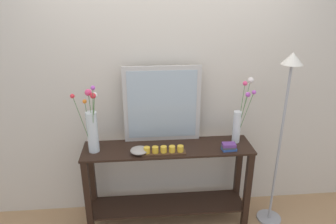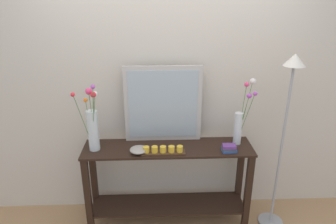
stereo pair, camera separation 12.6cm
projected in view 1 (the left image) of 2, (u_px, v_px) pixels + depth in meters
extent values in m
cube|color=#A87F56|center=(168.00, 220.00, 3.15)|extent=(7.00, 6.00, 0.02)
cube|color=beige|center=(165.00, 83.00, 2.93)|extent=(6.40, 0.08, 2.70)
cube|color=black|center=(168.00, 148.00, 2.85)|extent=(1.56, 0.38, 0.02)
cube|color=black|center=(168.00, 204.00, 3.08)|extent=(1.50, 0.34, 0.02)
cube|color=black|center=(88.00, 200.00, 2.79)|extent=(0.06, 0.06, 0.80)
cube|color=black|center=(247.00, 191.00, 2.92)|extent=(0.06, 0.06, 0.80)
cube|color=black|center=(93.00, 181.00, 3.07)|extent=(0.06, 0.06, 0.80)
cube|color=black|center=(238.00, 173.00, 3.20)|extent=(0.06, 0.06, 0.80)
cube|color=#B7B2AD|center=(162.00, 104.00, 2.85)|extent=(0.71, 0.03, 0.73)
cube|color=#9EADB7|center=(162.00, 105.00, 2.84)|extent=(0.63, 0.00, 0.65)
cylinder|color=silver|center=(93.00, 132.00, 2.71)|extent=(0.10, 0.10, 0.37)
cylinder|color=#4C753D|center=(93.00, 120.00, 2.62)|extent=(0.07, 0.11, 0.60)
sphere|color=#B24CB7|center=(93.00, 88.00, 2.46)|extent=(0.04, 0.04, 0.04)
cylinder|color=#4C753D|center=(94.00, 123.00, 2.65)|extent=(0.04, 0.09, 0.52)
sphere|color=red|center=(93.00, 96.00, 2.52)|extent=(0.05, 0.05, 0.05)
cylinder|color=#4C753D|center=(89.00, 126.00, 2.69)|extent=(0.04, 0.02, 0.45)
sphere|color=orange|center=(85.00, 101.00, 2.62)|extent=(0.04, 0.04, 0.04)
cylinder|color=#4C753D|center=(92.00, 122.00, 2.65)|extent=(0.01, 0.05, 0.55)
sphere|color=#EA4275|center=(88.00, 92.00, 2.53)|extent=(0.06, 0.06, 0.06)
cylinder|color=#4C753D|center=(83.00, 124.00, 2.62)|extent=(0.11, 0.10, 0.54)
sphere|color=red|center=(72.00, 96.00, 2.47)|extent=(0.04, 0.04, 0.04)
cylinder|color=#4C753D|center=(94.00, 123.00, 2.66)|extent=(0.06, 0.01, 0.51)
sphere|color=silver|center=(94.00, 95.00, 2.57)|extent=(0.05, 0.05, 0.05)
cylinder|color=silver|center=(237.00, 127.00, 2.89)|extent=(0.07, 0.07, 0.31)
cylinder|color=#4C753D|center=(241.00, 118.00, 2.83)|extent=(0.08, 0.03, 0.46)
sphere|color=#B24CB7|center=(248.00, 95.00, 2.74)|extent=(0.04, 0.04, 0.04)
cylinder|color=#4C753D|center=(241.00, 112.00, 2.85)|extent=(0.05, 0.03, 0.55)
sphere|color=#EA4275|center=(245.00, 83.00, 2.77)|extent=(0.04, 0.04, 0.04)
cylinder|color=#4C753D|center=(243.00, 110.00, 2.89)|extent=(0.13, 0.10, 0.56)
sphere|color=silver|center=(251.00, 80.00, 2.84)|extent=(0.06, 0.06, 0.06)
cylinder|color=#4C753D|center=(244.00, 117.00, 2.81)|extent=(0.09, 0.11, 0.50)
sphere|color=#B24CB7|center=(254.00, 92.00, 2.67)|extent=(0.04, 0.04, 0.04)
cube|color=#472D1C|center=(164.00, 153.00, 2.73)|extent=(0.39, 0.09, 0.01)
cylinder|color=gold|center=(147.00, 150.00, 2.71)|extent=(0.06, 0.06, 0.05)
cylinder|color=gold|center=(155.00, 150.00, 2.71)|extent=(0.06, 0.06, 0.05)
cylinder|color=gold|center=(164.00, 149.00, 2.72)|extent=(0.06, 0.06, 0.05)
cylinder|color=gold|center=(172.00, 149.00, 2.73)|extent=(0.06, 0.06, 0.05)
cylinder|color=gold|center=(180.00, 149.00, 2.73)|extent=(0.06, 0.06, 0.05)
cylinder|color=#9E9389|center=(139.00, 153.00, 2.73)|extent=(0.06, 0.06, 0.01)
ellipsoid|color=#9E9389|center=(139.00, 150.00, 2.72)|extent=(0.16, 0.16, 0.04)
cube|color=#2D519E|center=(229.00, 149.00, 2.79)|extent=(0.13, 0.09, 0.02)
cube|color=#424247|center=(228.00, 147.00, 2.79)|extent=(0.12, 0.09, 0.02)
cube|color=#663884|center=(229.00, 145.00, 2.78)|extent=(0.12, 0.09, 0.03)
cylinder|color=#9E9EA3|center=(269.00, 218.00, 3.15)|extent=(0.24, 0.24, 0.02)
cylinder|color=#9E9EA3|center=(279.00, 148.00, 2.85)|extent=(0.02, 0.02, 1.58)
cone|color=beige|center=(293.00, 58.00, 2.54)|extent=(0.18, 0.18, 0.10)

